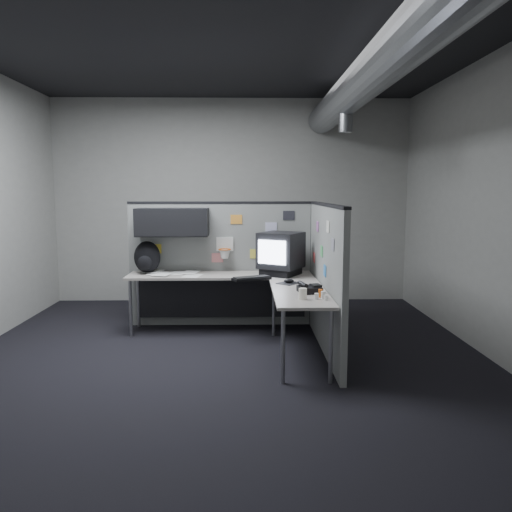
{
  "coord_description": "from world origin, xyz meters",
  "views": [
    {
      "loc": [
        0.23,
        -5.18,
        1.76
      ],
      "look_at": [
        0.34,
        0.35,
        1.04
      ],
      "focal_mm": 35.0,
      "sensor_mm": 36.0,
      "label": 1
    }
  ],
  "objects_px": {
    "monitor": "(281,253)",
    "backpack": "(147,258)",
    "desk": "(240,288)",
    "phone": "(309,289)",
    "keyboard": "(252,278)"
  },
  "relations": [
    {
      "from": "monitor",
      "to": "backpack",
      "type": "bearing_deg",
      "value": 159.72
    },
    {
      "from": "desk",
      "to": "phone",
      "type": "height_order",
      "value": "phone"
    },
    {
      "from": "keyboard",
      "to": "backpack",
      "type": "height_order",
      "value": "backpack"
    },
    {
      "from": "phone",
      "to": "backpack",
      "type": "height_order",
      "value": "backpack"
    },
    {
      "from": "monitor",
      "to": "backpack",
      "type": "relative_size",
      "value": 1.56
    },
    {
      "from": "monitor",
      "to": "phone",
      "type": "bearing_deg",
      "value": -93.57
    },
    {
      "from": "desk",
      "to": "keyboard",
      "type": "bearing_deg",
      "value": -42.23
    },
    {
      "from": "keyboard",
      "to": "backpack",
      "type": "xyz_separation_m",
      "value": [
        -1.32,
        0.51,
        0.18
      ]
    },
    {
      "from": "desk",
      "to": "keyboard",
      "type": "height_order",
      "value": "keyboard"
    },
    {
      "from": "monitor",
      "to": "backpack",
      "type": "height_order",
      "value": "monitor"
    },
    {
      "from": "phone",
      "to": "backpack",
      "type": "relative_size",
      "value": 0.67
    },
    {
      "from": "keyboard",
      "to": "backpack",
      "type": "bearing_deg",
      "value": 179.32
    },
    {
      "from": "desk",
      "to": "monitor",
      "type": "distance_m",
      "value": 0.68
    },
    {
      "from": "keyboard",
      "to": "phone",
      "type": "height_order",
      "value": "phone"
    },
    {
      "from": "desk",
      "to": "keyboard",
      "type": "distance_m",
      "value": 0.23
    }
  ]
}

